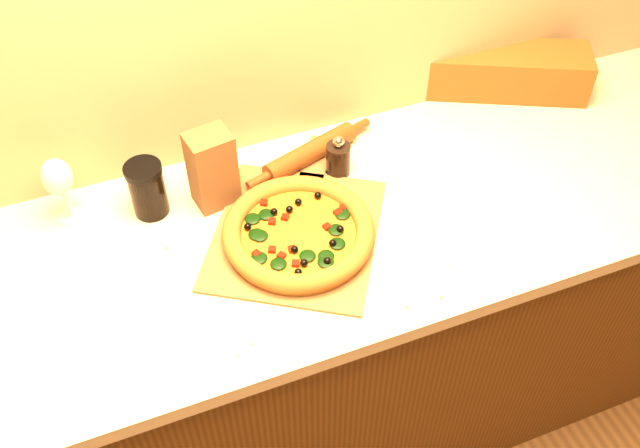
{
  "coord_description": "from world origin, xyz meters",
  "views": [
    {
      "loc": [
        -0.29,
        0.39,
        2.1
      ],
      "look_at": [
        0.1,
        1.38,
        0.96
      ],
      "focal_mm": 40.0,
      "sensor_mm": 36.0,
      "label": 1
    }
  ],
  "objects_px": {
    "dark_jar": "(147,189)",
    "rolling_pin": "(310,152)",
    "pizza_peel": "(297,229)",
    "pepper_grinder": "(338,158)",
    "wine_glass": "(58,179)",
    "pizza": "(298,232)"
  },
  "relations": [
    {
      "from": "pepper_grinder",
      "to": "rolling_pin",
      "type": "xyz_separation_m",
      "value": [
        -0.05,
        0.07,
        -0.02
      ]
    },
    {
      "from": "dark_jar",
      "to": "rolling_pin",
      "type": "bearing_deg",
      "value": 4.09
    },
    {
      "from": "pizza_peel",
      "to": "pepper_grinder",
      "type": "relative_size",
      "value": 5.1
    },
    {
      "from": "wine_glass",
      "to": "dark_jar",
      "type": "relative_size",
      "value": 1.26
    },
    {
      "from": "pizza",
      "to": "dark_jar",
      "type": "xyz_separation_m",
      "value": [
        -0.29,
        0.22,
        0.04
      ]
    },
    {
      "from": "pizza",
      "to": "pepper_grinder",
      "type": "xyz_separation_m",
      "value": [
        0.17,
        0.18,
        0.02
      ]
    },
    {
      "from": "wine_glass",
      "to": "rolling_pin",
      "type": "bearing_deg",
      "value": -1.8
    },
    {
      "from": "rolling_pin",
      "to": "pepper_grinder",
      "type": "bearing_deg",
      "value": -53.94
    },
    {
      "from": "pizza",
      "to": "rolling_pin",
      "type": "bearing_deg",
      "value": 63.7
    },
    {
      "from": "pepper_grinder",
      "to": "wine_glass",
      "type": "relative_size",
      "value": 0.65
    },
    {
      "from": "pizza",
      "to": "pepper_grinder",
      "type": "distance_m",
      "value": 0.25
    },
    {
      "from": "pepper_grinder",
      "to": "wine_glass",
      "type": "distance_m",
      "value": 0.65
    },
    {
      "from": "pepper_grinder",
      "to": "dark_jar",
      "type": "height_order",
      "value": "dark_jar"
    },
    {
      "from": "pizza",
      "to": "dark_jar",
      "type": "bearing_deg",
      "value": 142.98
    },
    {
      "from": "pepper_grinder",
      "to": "rolling_pin",
      "type": "distance_m",
      "value": 0.08
    },
    {
      "from": "pizza",
      "to": "wine_glass",
      "type": "distance_m",
      "value": 0.54
    },
    {
      "from": "pizza_peel",
      "to": "wine_glass",
      "type": "relative_size",
      "value": 3.31
    },
    {
      "from": "pizza",
      "to": "pizza_peel",
      "type": "bearing_deg",
      "value": 75.84
    },
    {
      "from": "pizza_peel",
      "to": "pizza",
      "type": "distance_m",
      "value": 0.04
    },
    {
      "from": "pepper_grinder",
      "to": "wine_glass",
      "type": "bearing_deg",
      "value": 172.47
    },
    {
      "from": "pizza",
      "to": "wine_glass",
      "type": "bearing_deg",
      "value": 150.54
    },
    {
      "from": "dark_jar",
      "to": "pizza",
      "type": "bearing_deg",
      "value": -37.02
    }
  ]
}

